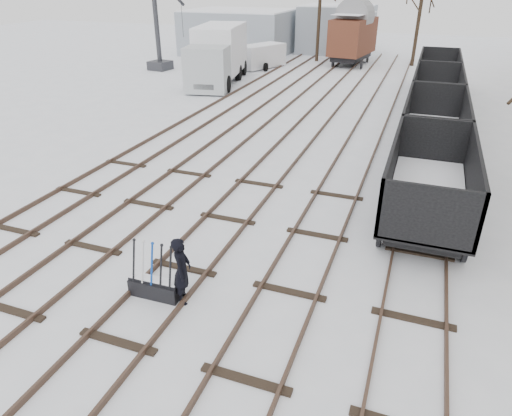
{
  "coord_description": "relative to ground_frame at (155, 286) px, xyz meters",
  "views": [
    {
      "loc": [
        5.43,
        -8.99,
        7.16
      ],
      "look_at": [
        1.4,
        1.91,
        1.2
      ],
      "focal_mm": 32.0,
      "sensor_mm": 36.0,
      "label": 1
    }
  ],
  "objects": [
    {
      "name": "ground",
      "position": [
        0.09,
        1.28,
        -0.28
      ],
      "size": [
        120.0,
        120.0,
        0.0
      ],
      "primitive_type": "plane",
      "color": "white",
      "rests_on": "ground"
    },
    {
      "name": "tracks",
      "position": [
        0.09,
        14.96,
        -0.21
      ],
      "size": [
        13.9,
        52.0,
        0.16
      ],
      "color": "black",
      "rests_on": "ground"
    },
    {
      "name": "shed_left",
      "position": [
        -12.91,
        37.28,
        1.76
      ],
      "size": [
        10.0,
        8.0,
        4.1
      ],
      "color": "#909AA2",
      "rests_on": "ground"
    },
    {
      "name": "shed_right",
      "position": [
        -3.91,
        41.28,
        1.96
      ],
      "size": [
        7.0,
        6.0,
        4.5
      ],
      "color": "#909AA2",
      "rests_on": "ground"
    },
    {
      "name": "ground_frame",
      "position": [
        0.0,
        0.0,
        0.0
      ],
      "size": [
        1.31,
        0.45,
        1.49
      ],
      "rotation": [
        0.0,
        0.0,
        0.02
      ],
      "color": "black",
      "rests_on": "ground"
    },
    {
      "name": "worker",
      "position": [
        0.75,
        0.1,
        0.59
      ],
      "size": [
        0.59,
        0.74,
        1.75
      ],
      "primitive_type": "imported",
      "rotation": [
        0.0,
        0.0,
        1.88
      ],
      "color": "black",
      "rests_on": "ground"
    },
    {
      "name": "freight_wagon_a",
      "position": [
        6.09,
        6.39,
        0.7
      ],
      "size": [
        2.53,
        6.32,
        2.58
      ],
      "color": "black",
      "rests_on": "ground"
    },
    {
      "name": "freight_wagon_b",
      "position": [
        6.09,
        12.79,
        0.7
      ],
      "size": [
        2.53,
        6.32,
        2.58
      ],
      "color": "black",
      "rests_on": "ground"
    },
    {
      "name": "freight_wagon_c",
      "position": [
        6.09,
        19.19,
        0.7
      ],
      "size": [
        2.53,
        6.32,
        2.58
      ],
      "color": "black",
      "rests_on": "ground"
    },
    {
      "name": "freight_wagon_d",
      "position": [
        6.09,
        25.59,
        0.7
      ],
      "size": [
        2.53,
        6.32,
        2.58
      ],
      "color": "black",
      "rests_on": "ground"
    },
    {
      "name": "box_van_wagon",
      "position": [
        -1.15,
        34.53,
        2.2
      ],
      "size": [
        3.74,
        5.95,
        4.26
      ],
      "rotation": [
        0.0,
        0.0,
        -0.15
      ],
      "color": "black",
      "rests_on": "ground"
    },
    {
      "name": "lorry",
      "position": [
        -8.96,
        23.42,
        1.75
      ],
      "size": [
        3.99,
        9.03,
        3.95
      ],
      "rotation": [
        0.0,
        0.0,
        0.2
      ],
      "color": "black",
      "rests_on": "ground"
    },
    {
      "name": "panel_van",
      "position": [
        -8.09,
        30.36,
        0.71
      ],
      "size": [
        3.45,
        4.74,
        1.92
      ],
      "rotation": [
        0.0,
        0.0,
        -0.41
      ],
      "color": "white",
      "rests_on": "ground"
    },
    {
      "name": "crane",
      "position": [
        -15.77,
        26.8,
        1.82
      ],
      "size": [
        1.81,
        4.73,
        7.99
      ],
      "rotation": [
        0.0,
        0.0,
        -0.15
      ],
      "color": "#2D2E32",
      "rests_on": "ground"
    },
    {
      "name": "tree_far_left",
      "position": [
        -4.45,
        35.46,
        3.36
      ],
      "size": [
        0.3,
        0.3,
        7.3
      ],
      "primitive_type": "cylinder",
      "color": "black",
      "rests_on": "ground"
    },
    {
      "name": "tree_far_right",
      "position": [
        4.02,
        35.94,
        3.54
      ],
      "size": [
        0.3,
        0.3,
        7.65
      ],
      "primitive_type": "cylinder",
      "color": "black",
      "rests_on": "ground"
    }
  ]
}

